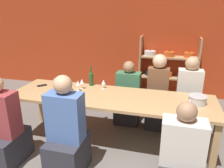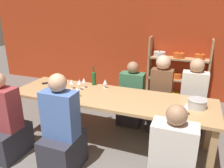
{
  "view_description": "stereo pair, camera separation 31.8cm",
  "coord_description": "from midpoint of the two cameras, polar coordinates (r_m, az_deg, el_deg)",
  "views": [
    {
      "loc": [
        0.71,
        -1.31,
        1.98
      ],
      "look_at": [
        -0.07,
        1.6,
        0.93
      ],
      "focal_mm": 35.0,
      "sensor_mm": 36.0,
      "label": 1
    },
    {
      "loc": [
        1.02,
        -1.21,
        1.98
      ],
      "look_at": [
        -0.07,
        1.6,
        0.93
      ],
      "focal_mm": 35.0,
      "sensor_mm": 36.0,
      "label": 2
    }
  ],
  "objects": [
    {
      "name": "wine_bottle_green",
      "position": [
        3.57,
        -2.24,
        1.67
      ],
      "size": [
        0.07,
        0.07,
        0.32
      ],
      "color": "#1E4C23",
      "rests_on": "dining_table"
    },
    {
      "name": "mixing_bowl",
      "position": [
        3.03,
        24.25,
        -4.64
      ],
      "size": [
        0.24,
        0.24,
        0.12
      ],
      "color": "#B7BABC",
      "rests_on": "dining_table"
    },
    {
      "name": "wine_glass_red_c",
      "position": [
        3.43,
        0.84,
        0.47
      ],
      "size": [
        0.07,
        0.07,
        0.14
      ],
      "color": "white",
      "rests_on": "dining_table"
    },
    {
      "name": "wine_glass_empty_b",
      "position": [
        3.1,
        -6.11,
        -1.52
      ],
      "size": [
        0.07,
        0.07,
        0.15
      ],
      "color": "white",
      "rests_on": "dining_table"
    },
    {
      "name": "wine_glass_white_a",
      "position": [
        3.43,
        -7.91,
        0.43
      ],
      "size": [
        0.07,
        0.07,
        0.15
      ],
      "color": "white",
      "rests_on": "dining_table"
    },
    {
      "name": "wine_glass_empty_a",
      "position": [
        3.44,
        -4.75,
        0.86
      ],
      "size": [
        0.07,
        0.07,
        0.16
      ],
      "color": "white",
      "rests_on": "dining_table"
    },
    {
      "name": "wine_glass_red_b",
      "position": [
        2.77,
        22.1,
        -5.4
      ],
      "size": [
        0.08,
        0.08,
        0.16
      ],
      "color": "white",
      "rests_on": "dining_table"
    },
    {
      "name": "person_far_b",
      "position": [
        3.97,
        7.49,
        -4.35
      ],
      "size": [
        0.42,
        0.53,
        1.12
      ],
      "rotation": [
        0.0,
        0.0,
        3.14
      ],
      "color": "#2D2D38",
      "rests_on": "ground_plane"
    },
    {
      "name": "person_near_a",
      "position": [
        2.83,
        -9.71,
        -13.37
      ],
      "size": [
        0.43,
        0.53,
        1.28
      ],
      "color": "#2D2D38",
      "rests_on": "ground_plane"
    },
    {
      "name": "shelf_unit",
      "position": [
        5.09,
        18.33,
        2.06
      ],
      "size": [
        1.29,
        0.3,
        1.39
      ],
      "color": "tan",
      "rests_on": "ground_plane"
    },
    {
      "name": "cell_phone",
      "position": [
        3.78,
        -14.43,
        0.19
      ],
      "size": [
        0.15,
        0.16,
        0.01
      ],
      "color": "black",
      "rests_on": "dining_table"
    },
    {
      "name": "person_near_b",
      "position": [
        3.32,
        -23.58,
        -10.26
      ],
      "size": [
        0.44,
        0.55,
        1.21
      ],
      "color": "#2D2D38",
      "rests_on": "ground_plane"
    },
    {
      "name": "person_far_c",
      "position": [
        3.77,
        14.86,
        -4.59
      ],
      "size": [
        0.34,
        0.43,
        1.29
      ],
      "rotation": [
        0.0,
        0.0,
        3.14
      ],
      "color": "#2D2D38",
      "rests_on": "ground_plane"
    },
    {
      "name": "wall_back_red",
      "position": [
        5.2,
        11.62,
        11.9
      ],
      "size": [
        8.8,
        0.06,
        2.7
      ],
      "color": "#B23819",
      "rests_on": "ground_plane"
    },
    {
      "name": "person_far_a",
      "position": [
        3.83,
        22.39,
        -5.53
      ],
      "size": [
        0.39,
        0.48,
        1.27
      ],
      "rotation": [
        0.0,
        0.0,
        3.14
      ],
      "color": "#2D2D38",
      "rests_on": "ground_plane"
    },
    {
      "name": "wine_glass_red_a",
      "position": [
        3.36,
        -5.85,
        0.4
      ],
      "size": [
        0.07,
        0.07,
        0.17
      ],
      "color": "white",
      "rests_on": "dining_table"
    },
    {
      "name": "dining_table",
      "position": [
        3.18,
        2.22,
        -4.54
      ],
      "size": [
        2.95,
        0.86,
        0.78
      ],
      "color": "tan",
      "rests_on": "ground_plane"
    },
    {
      "name": "wine_glass_red_d",
      "position": [
        3.59,
        -11.51,
        1.24
      ],
      "size": [
        0.07,
        0.07,
        0.16
      ],
      "color": "white",
      "rests_on": "dining_table"
    }
  ]
}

